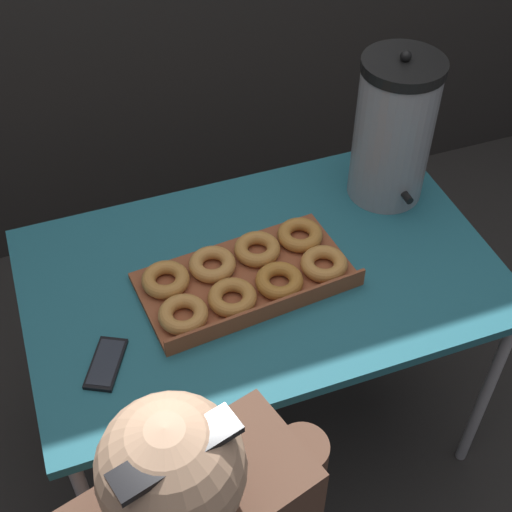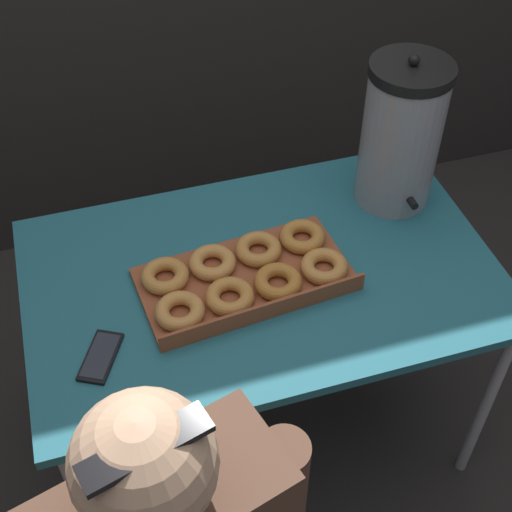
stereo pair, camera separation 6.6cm
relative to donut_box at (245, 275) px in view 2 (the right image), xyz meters
The scene contains 5 objects.
ground_plane 0.73m from the donut_box, 23.78° to the left, with size 12.00×12.00×0.00m, color #2D2B28.
folding_table 0.09m from the donut_box, 23.78° to the left, with size 1.17×0.74×0.70m.
donut_box is the anchor object (origin of this frame).
coffee_urn 0.55m from the donut_box, 22.40° to the left, with size 0.21×0.24×0.43m.
cell_phone 0.40m from the donut_box, 161.08° to the right, with size 0.12×0.15×0.01m.
Camera 2 is at (-0.37, -1.16, 2.00)m, focal length 50.00 mm.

